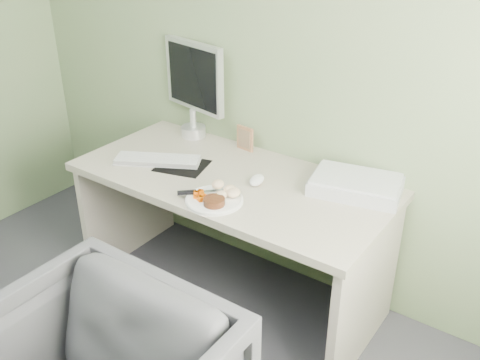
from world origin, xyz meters
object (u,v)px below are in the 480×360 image
Objects in this scene: plate at (214,200)px; monitor at (194,84)px; desk at (231,208)px; scanner at (356,186)px.

monitor is at bearing 135.48° from plate.
monitor is (-0.57, 0.56, 0.30)m from plate.
scanner is (0.57, 0.21, 0.21)m from desk.
scanner is (0.49, 0.46, 0.03)m from plate.
scanner is at bearing 43.23° from plate.
plate is 0.49× the size of monitor.
scanner is 1.09m from monitor.
desk is 2.95× the size of monitor.
monitor reaches higher than desk.
plate reaches higher than desk.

